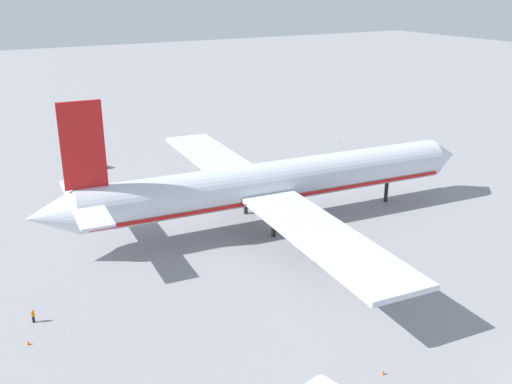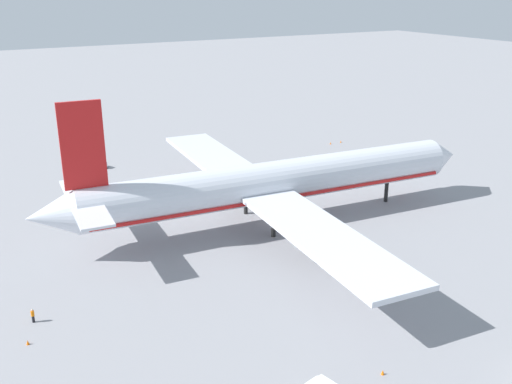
% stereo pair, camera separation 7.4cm
% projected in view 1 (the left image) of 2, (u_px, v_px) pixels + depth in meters
% --- Properties ---
extents(ground_plane, '(600.00, 600.00, 0.00)m').
position_uv_depth(ground_plane, '(276.00, 221.00, 97.53)').
color(ground_plane, gray).
extents(airliner, '(76.69, 75.37, 22.89)m').
position_uv_depth(airliner, '(270.00, 183.00, 94.69)').
color(airliner, silver).
rests_on(airliner, ground).
extents(baggage_cart_0, '(2.37, 3.34, 1.46)m').
position_uv_depth(baggage_cart_0, '(102.00, 164.00, 125.36)').
color(baggage_cart_0, gray).
rests_on(baggage_cart_0, ground).
extents(baggage_cart_2, '(3.33, 2.13, 1.22)m').
position_uv_depth(baggage_cart_2, '(184.00, 146.00, 140.06)').
color(baggage_cart_2, '#26598C').
rests_on(baggage_cart_2, ground).
extents(ground_worker_2, '(0.56, 0.56, 1.76)m').
position_uv_depth(ground_worker_2, '(33.00, 316.00, 68.32)').
color(ground_worker_2, black).
rests_on(ground_worker_2, ground).
extents(traffic_cone_1, '(0.36, 0.36, 0.55)m').
position_uv_depth(traffic_cone_1, '(341.00, 142.00, 145.22)').
color(traffic_cone_1, orange).
rests_on(traffic_cone_1, ground).
extents(traffic_cone_2, '(0.36, 0.36, 0.55)m').
position_uv_depth(traffic_cone_2, '(330.00, 143.00, 143.83)').
color(traffic_cone_2, orange).
rests_on(traffic_cone_2, ground).
extents(traffic_cone_3, '(0.36, 0.36, 0.55)m').
position_uv_depth(traffic_cone_3, '(383.00, 372.00, 59.42)').
color(traffic_cone_3, orange).
rests_on(traffic_cone_3, ground).
extents(traffic_cone_4, '(0.36, 0.36, 0.55)m').
position_uv_depth(traffic_cone_4, '(28.00, 342.00, 64.31)').
color(traffic_cone_4, orange).
rests_on(traffic_cone_4, ground).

